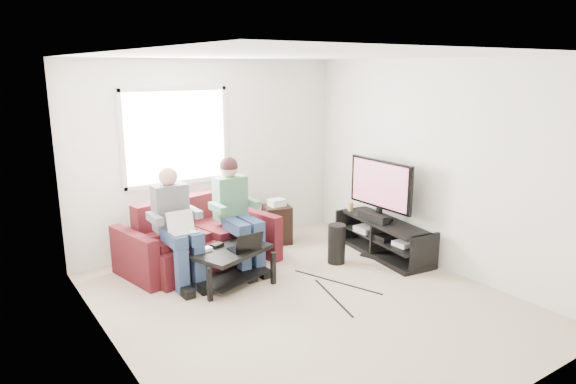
{
  "coord_description": "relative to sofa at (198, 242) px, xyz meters",
  "views": [
    {
      "loc": [
        -3.07,
        -4.16,
        2.49
      ],
      "look_at": [
        0.17,
        0.6,
        1.08
      ],
      "focal_mm": 32.0,
      "sensor_mm": 36.0,
      "label": 1
    }
  ],
  "objects": [
    {
      "name": "console_white",
      "position": [
        2.23,
        -1.48,
        -0.03
      ],
      "size": [
        0.3,
        0.22,
        0.06
      ],
      "primitive_type": "cube",
      "color": "silver",
      "rests_on": "tv_stand"
    },
    {
      "name": "ceiling",
      "position": [
        0.53,
        -1.63,
        2.28
      ],
      "size": [
        4.5,
        4.5,
        0.0
      ],
      "primitive_type": "plane",
      "rotation": [
        3.14,
        0.0,
        0.0
      ],
      "color": "white",
      "rests_on": "wall_back"
    },
    {
      "name": "laptop_black",
      "position": [
        0.19,
        -0.88,
        0.24
      ],
      "size": [
        0.39,
        0.31,
        0.24
      ],
      "primitive_type": null,
      "rotation": [
        0.0,
        0.0,
        0.24
      ],
      "color": "black",
      "rests_on": "coffee_table"
    },
    {
      "name": "person_left",
      "position": [
        -0.4,
        -0.32,
        0.43
      ],
      "size": [
        0.4,
        0.71,
        1.35
      ],
      "color": "navy",
      "rests_on": "sofa"
    },
    {
      "name": "person_right",
      "position": [
        0.4,
        -0.3,
        0.49
      ],
      "size": [
        0.4,
        0.71,
        1.4
      ],
      "color": "navy",
      "rests_on": "sofa"
    },
    {
      "name": "controller_a",
      "position": [
        -0.21,
        -0.68,
        0.14
      ],
      "size": [
        0.16,
        0.12,
        0.04
      ],
      "primitive_type": "cube",
      "rotation": [
        0.0,
        0.0,
        0.21
      ],
      "color": "silver",
      "rests_on": "coffee_table"
    },
    {
      "name": "wall_left",
      "position": [
        -1.47,
        -1.63,
        0.98
      ],
      "size": [
        0.0,
        4.5,
        4.5
      ],
      "primitive_type": "plane",
      "rotation": [
        1.57,
        0.0,
        1.57
      ],
      "color": "silver",
      "rests_on": "floor"
    },
    {
      "name": "soundbar",
      "position": [
        2.11,
        -0.98,
        0.22
      ],
      "size": [
        0.12,
        0.5,
        0.1
      ],
      "primitive_type": "cube",
      "color": "black",
      "rests_on": "tv_stand"
    },
    {
      "name": "end_table",
      "position": [
        1.32,
        0.17,
        -0.03
      ],
      "size": [
        0.37,
        0.37,
        0.65
      ],
      "color": "black",
      "rests_on": "floor"
    },
    {
      "name": "laptop_silver",
      "position": [
        -0.4,
        -0.53,
        0.41
      ],
      "size": [
        0.33,
        0.24,
        0.24
      ],
      "primitive_type": null,
      "rotation": [
        0.0,
        0.0,
        0.07
      ],
      "color": "silver",
      "rests_on": "person_left"
    },
    {
      "name": "keyboard_floor",
      "position": [
        2.08,
        -1.13,
        -0.31
      ],
      "size": [
        0.27,
        0.47,
        0.02
      ],
      "primitive_type": "cube",
      "rotation": [
        0.0,
        0.0,
        0.29
      ],
      "color": "black",
      "rests_on": "floor"
    },
    {
      "name": "subwoofer",
      "position": [
        1.52,
        -0.94,
        -0.06
      ],
      "size": [
        0.23,
        0.23,
        0.52
      ],
      "primitive_type": "cylinder",
      "color": "black",
      "rests_on": "floor"
    },
    {
      "name": "sofa",
      "position": [
        0.0,
        0.0,
        0.0
      ],
      "size": [
        1.99,
        1.14,
        0.86
      ],
      "color": "#4C1316",
      "rests_on": "floor"
    },
    {
      "name": "console_black",
      "position": [
        2.23,
        -1.13,
        -0.02
      ],
      "size": [
        0.38,
        0.3,
        0.07
      ],
      "primitive_type": "cube",
      "color": "black",
      "rests_on": "tv_stand"
    },
    {
      "name": "tv",
      "position": [
        2.22,
        -0.98,
        0.63
      ],
      "size": [
        0.12,
        1.1,
        0.81
      ],
      "color": "black",
      "rests_on": "tv_stand"
    },
    {
      "name": "wall_back",
      "position": [
        0.53,
        0.62,
        0.98
      ],
      "size": [
        4.5,
        0.0,
        4.5
      ],
      "primitive_type": "plane",
      "rotation": [
        1.57,
        0.0,
        0.0
      ],
      "color": "silver",
      "rests_on": "floor"
    },
    {
      "name": "wall_right",
      "position": [
        2.53,
        -1.63,
        0.98
      ],
      "size": [
        0.0,
        4.5,
        4.5
      ],
      "primitive_type": "plane",
      "rotation": [
        1.57,
        0.0,
        -1.57
      ],
      "color": "silver",
      "rests_on": "floor"
    },
    {
      "name": "coffee_table",
      "position": [
        0.07,
        -0.8,
        0.01
      ],
      "size": [
        1.01,
        0.79,
        0.44
      ],
      "color": "black",
      "rests_on": "floor"
    },
    {
      "name": "console_grey",
      "position": [
        2.23,
        -0.78,
        -0.02
      ],
      "size": [
        0.34,
        0.26,
        0.08
      ],
      "primitive_type": "cube",
      "color": "gray",
      "rests_on": "tv_stand"
    },
    {
      "name": "floor",
      "position": [
        0.53,
        -1.63,
        -0.32
      ],
      "size": [
        4.5,
        4.5,
        0.0
      ],
      "primitive_type": "plane",
      "color": "beige",
      "rests_on": "ground"
    },
    {
      "name": "tv_stand",
      "position": [
        2.23,
        -1.08,
        -0.1
      ],
      "size": [
        0.63,
        1.52,
        0.49
      ],
      "color": "black",
      "rests_on": "floor"
    },
    {
      "name": "controller_c",
      "position": [
        0.37,
        -0.65,
        0.14
      ],
      "size": [
        0.16,
        0.13,
        0.04
      ],
      "primitive_type": "cube",
      "rotation": [
        0.0,
        0.0,
        0.37
      ],
      "color": "gray",
      "rests_on": "coffee_table"
    },
    {
      "name": "window",
      "position": [
        0.03,
        0.6,
        1.28
      ],
      "size": [
        1.48,
        0.04,
        1.28
      ],
      "color": "white",
      "rests_on": "wall_back"
    },
    {
      "name": "drink_cup",
      "position": [
        2.18,
        -0.45,
        0.23
      ],
      "size": [
        0.08,
        0.08,
        0.12
      ],
      "primitive_type": "cylinder",
      "color": "#AB7B49",
      "rests_on": "tv_stand"
    },
    {
      "name": "controller_b",
      "position": [
        -0.03,
        -0.62,
        0.14
      ],
      "size": [
        0.16,
        0.13,
        0.04
      ],
      "primitive_type": "cube",
      "rotation": [
        0.0,
        0.0,
        0.34
      ],
      "color": "black",
      "rests_on": "coffee_table"
    },
    {
      "name": "wall_front",
      "position": [
        0.53,
        -3.88,
        0.98
      ],
      "size": [
        4.5,
        0.0,
        4.5
      ],
      "primitive_type": "plane",
      "rotation": [
        -1.57,
        0.0,
        0.0
      ],
      "color": "silver",
      "rests_on": "floor"
    }
  ]
}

